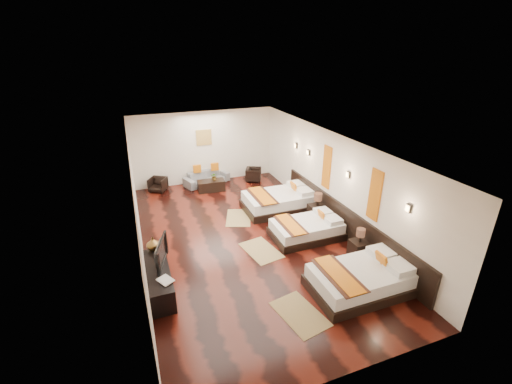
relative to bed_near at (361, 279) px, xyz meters
name	(u,v)px	position (x,y,z in m)	size (l,w,h in m)	color
floor	(245,238)	(-1.70, 3.02, -0.29)	(5.50, 9.50, 0.01)	black
ceiling	(243,142)	(-1.70, 3.02, 2.51)	(5.50, 9.50, 0.01)	white
back_wall	(204,147)	(-1.70, 7.77, 1.11)	(5.50, 0.01, 2.80)	silver
left_wall	(137,209)	(-4.45, 3.02, 1.11)	(0.01, 9.50, 2.80)	silver
right_wall	(332,180)	(1.05, 3.02, 1.11)	(0.01, 9.50, 2.80)	silver
headboard_panel	(343,220)	(1.01, 2.22, 0.16)	(0.08, 6.60, 0.90)	black
bed_near	(361,279)	(0.00, 0.00, 0.00)	(2.21, 1.39, 0.84)	black
bed_mid	(307,229)	(0.00, 2.46, -0.03)	(1.96, 1.23, 0.75)	black
bed_far	(279,201)	(0.00, 4.38, 0.01)	(2.31, 1.45, 0.88)	black
nightstand_a	(359,247)	(0.75, 1.10, 0.00)	(0.42, 0.42, 0.83)	black
nightstand_b	(317,211)	(0.75, 3.22, 0.04)	(0.47, 0.47, 0.93)	black
jute_mat_near	(300,314)	(-1.61, -0.21, -0.28)	(0.75, 1.20, 0.01)	#947C4B
jute_mat_mid	(261,250)	(-1.49, 2.26, -0.28)	(0.75, 1.20, 0.01)	#947C4B
jute_mat_far	(239,218)	(-1.48, 4.25, -0.28)	(0.75, 1.20, 0.01)	#947C4B
tv_console	(159,279)	(-4.20, 1.60, -0.01)	(0.50, 1.80, 0.55)	black
tv	(158,253)	(-4.15, 1.78, 0.55)	(1.00, 0.13, 0.58)	black
book	(160,283)	(-4.20, 1.06, 0.28)	(0.25, 0.34, 0.03)	black
figurine	(153,244)	(-4.20, 2.43, 0.43)	(0.32, 0.32, 0.33)	brown
sofa	(207,177)	(-1.75, 7.47, -0.03)	(1.78, 0.69, 0.52)	slate
armchair_left	(158,185)	(-3.62, 7.37, -0.02)	(0.57, 0.59, 0.54)	black
armchair_right	(254,174)	(0.09, 7.10, -0.02)	(0.58, 0.60, 0.54)	black
coffee_table	(211,186)	(-1.75, 6.74, -0.09)	(1.00, 0.50, 0.40)	black
table_plant	(214,176)	(-1.61, 6.75, 0.26)	(0.26, 0.23, 0.29)	#20551C
orange_panel_a	(375,195)	(1.03, 1.12, 1.41)	(0.04, 0.40, 1.30)	#D86014
orange_panel_b	(327,167)	(1.03, 3.32, 1.41)	(0.04, 0.40, 1.30)	#D86014
sconce_near	(408,208)	(1.01, 0.02, 1.56)	(0.07, 0.12, 0.18)	black
sconce_mid	(348,175)	(1.01, 2.22, 1.56)	(0.07, 0.12, 0.18)	black
sconce_far	(308,152)	(1.01, 4.42, 1.56)	(0.07, 0.12, 0.18)	black
sconce_lounge	(296,145)	(1.01, 5.32, 1.56)	(0.07, 0.12, 0.18)	black
gold_artwork	(204,137)	(-1.70, 7.75, 1.51)	(0.60, 0.04, 0.60)	#AD873F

